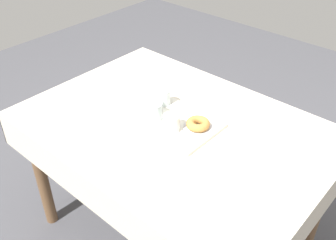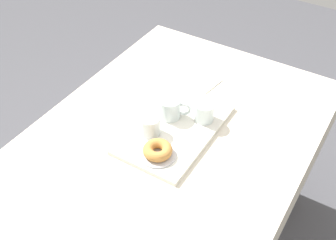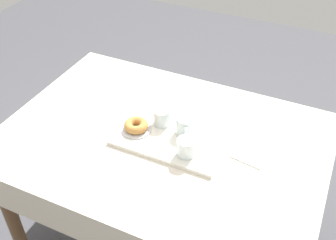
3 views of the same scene
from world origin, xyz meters
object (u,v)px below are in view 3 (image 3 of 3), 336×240
(dining_table, at_px, (162,152))
(sugar_donut_left, at_px, (136,125))
(tea_mug_left, at_px, (186,126))
(paper_napkin, at_px, (251,155))
(serving_tray, at_px, (171,138))
(water_glass_near, at_px, (186,148))
(water_glass_far, at_px, (162,118))
(donut_plate_left, at_px, (136,129))

(dining_table, bearing_deg, sugar_donut_left, -168.67)
(sugar_donut_left, bearing_deg, tea_mug_left, 19.30)
(dining_table, distance_m, paper_napkin, 0.39)
(paper_napkin, bearing_deg, sugar_donut_left, -171.27)
(serving_tray, xyz_separation_m, tea_mug_left, (0.05, 0.05, 0.05))
(sugar_donut_left, distance_m, paper_napkin, 0.50)
(sugar_donut_left, relative_size, paper_napkin, 0.79)
(dining_table, bearing_deg, water_glass_near, -27.11)
(water_glass_near, relative_size, paper_napkin, 0.57)
(water_glass_far, bearing_deg, tea_mug_left, -6.51)
(water_glass_near, distance_m, donut_plate_left, 0.26)
(paper_napkin, bearing_deg, donut_plate_left, -171.27)
(dining_table, bearing_deg, water_glass_far, 116.83)
(paper_napkin, bearing_deg, water_glass_near, -152.01)
(water_glass_far, height_order, sugar_donut_left, water_glass_far)
(tea_mug_left, bearing_deg, serving_tray, -134.30)
(tea_mug_left, bearing_deg, paper_napkin, 0.92)
(water_glass_near, xyz_separation_m, water_glass_far, (-0.17, 0.14, -0.00))
(serving_tray, relative_size, water_glass_far, 6.26)
(tea_mug_left, distance_m, paper_napkin, 0.30)
(serving_tray, xyz_separation_m, water_glass_near, (0.10, -0.07, 0.04))
(tea_mug_left, relative_size, water_glass_near, 1.64)
(sugar_donut_left, bearing_deg, paper_napkin, 8.73)
(tea_mug_left, distance_m, donut_plate_left, 0.22)
(serving_tray, relative_size, water_glass_near, 6.26)
(sugar_donut_left, bearing_deg, donut_plate_left, 90.00)
(dining_table, xyz_separation_m, tea_mug_left, (0.09, 0.05, 0.15))
(serving_tray, xyz_separation_m, paper_napkin, (0.34, 0.05, -0.01))
(donut_plate_left, relative_size, sugar_donut_left, 1.26)
(donut_plate_left, distance_m, paper_napkin, 0.50)
(water_glass_near, bearing_deg, water_glass_far, 142.16)
(dining_table, xyz_separation_m, water_glass_near, (0.14, -0.07, 0.14))
(dining_table, relative_size, paper_napkin, 10.47)
(donut_plate_left, bearing_deg, tea_mug_left, 19.30)
(donut_plate_left, height_order, paper_napkin, donut_plate_left)
(dining_table, xyz_separation_m, sugar_donut_left, (-0.11, -0.02, 0.13))
(water_glass_near, bearing_deg, dining_table, 152.89)
(dining_table, bearing_deg, donut_plate_left, -168.67)
(water_glass_near, height_order, donut_plate_left, water_glass_near)
(water_glass_near, distance_m, water_glass_far, 0.22)
(water_glass_far, bearing_deg, dining_table, -63.17)
(tea_mug_left, height_order, sugar_donut_left, tea_mug_left)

